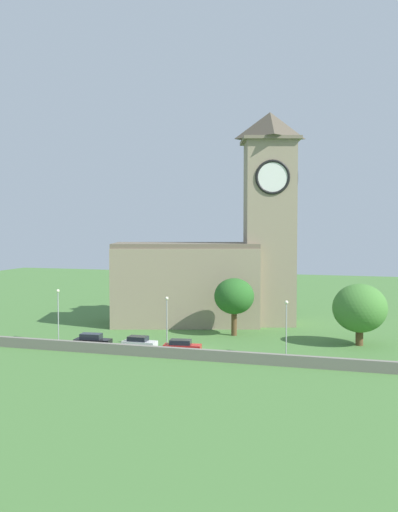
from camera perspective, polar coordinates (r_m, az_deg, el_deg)
ground_plane at (r=90.03m, az=2.60°, el=-7.04°), size 200.00×200.00×0.00m
church at (r=94.44m, az=1.81°, el=-0.19°), size 30.47×17.92×33.21m
quay_barrier at (r=71.04m, az=-1.44°, el=-9.27°), size 52.22×0.70×1.30m
car_black at (r=77.99m, az=-10.11°, el=-7.96°), size 4.81×2.40×1.91m
car_white at (r=76.70m, az=-5.72°, el=-8.21°), size 4.30×2.19×1.66m
car_red at (r=74.17m, az=-1.64°, el=-8.59°), size 4.78×2.53×1.66m
streetlamp_west_end at (r=82.72m, az=-13.27°, el=-4.73°), size 0.44×0.44×7.07m
streetlamp_west_mid at (r=77.06m, az=-3.08°, el=-5.46°), size 0.44×0.44×6.53m
streetlamp_central at (r=72.40m, az=8.32°, el=-5.95°), size 0.44×0.44×6.73m
tree_riverside_east at (r=80.80m, az=15.06°, el=-4.82°), size 7.04×7.04×8.07m
tree_by_tower at (r=84.93m, az=3.37°, el=-3.87°), size 5.66×5.66×8.15m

